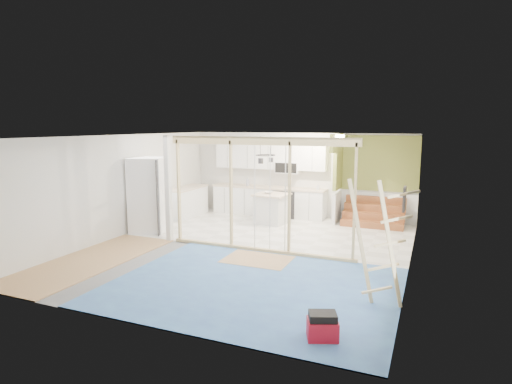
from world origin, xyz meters
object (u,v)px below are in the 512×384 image
at_px(fridge, 148,195).
at_px(island, 272,209).
at_px(ladder, 379,244).
at_px(toolbox, 322,327).

height_order(fridge, island, fridge).
relative_size(fridge, ladder, 0.99).
height_order(island, ladder, ladder).
bearing_deg(fridge, ladder, -41.61).
xyz_separation_m(toolbox, ladder, (0.53, 1.37, 0.85)).
xyz_separation_m(fridge, island, (2.70, 2.15, -0.56)).
relative_size(fridge, island, 2.02).
height_order(fridge, toolbox, fridge).
bearing_deg(island, fridge, -135.49).
height_order(island, toolbox, island).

